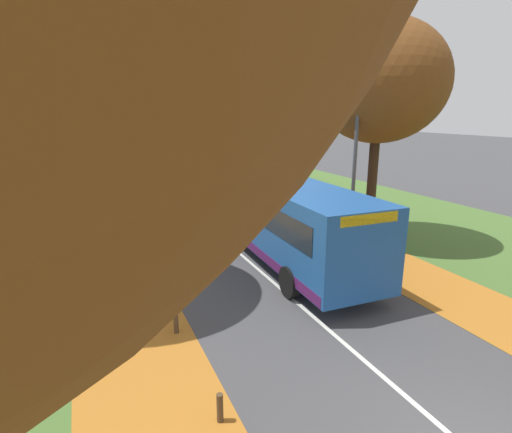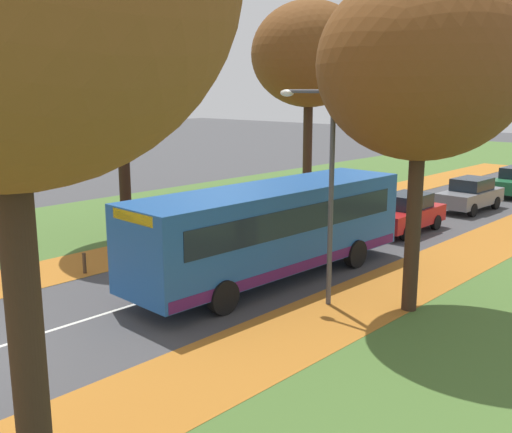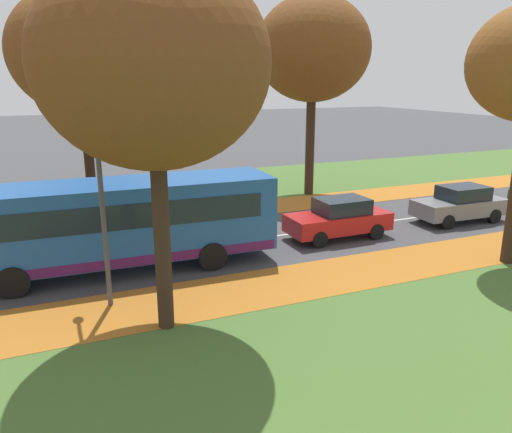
{
  "view_description": "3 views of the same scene",
  "coord_description": "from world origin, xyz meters",
  "px_view_note": "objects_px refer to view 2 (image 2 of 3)",
  "views": [
    {
      "loc": [
        -5.37,
        -3.2,
        5.41
      ],
      "look_at": [
        0.7,
        10.59,
        1.43
      ],
      "focal_mm": 28.0,
      "sensor_mm": 36.0,
      "label": 1
    },
    {
      "loc": [
        13.41,
        -4.19,
        5.97
      ],
      "look_at": [
        -0.37,
        10.64,
        1.64
      ],
      "focal_mm": 42.0,
      "sensor_mm": 36.0,
      "label": 2
    },
    {
      "loc": [
        17.61,
        7.66,
        6.23
      ],
      "look_at": [
        0.95,
        14.75,
        1.21
      ],
      "focal_mm": 35.0,
      "sensor_mm": 36.0,
      "label": 3
    }
  ],
  "objects_px": {
    "tree_left_mid": "(309,55)",
    "tree_right_near": "(422,66)",
    "bollard_fourth": "(84,263)",
    "car_red_lead": "(405,213)",
    "tree_left_near": "(119,52)",
    "bollard_fifth": "(164,247)",
    "bus": "(272,227)",
    "car_grey_following": "(470,194)",
    "bollard_sixth": "(227,231)",
    "streetlamp_right": "(322,172)"
  },
  "relations": [
    {
      "from": "bollard_sixth",
      "to": "bollard_fifth",
      "type": "bearing_deg",
      "value": -89.84
    },
    {
      "from": "bollard_sixth",
      "to": "tree_left_mid",
      "type": "bearing_deg",
      "value": 107.53
    },
    {
      "from": "tree_right_near",
      "to": "car_red_lead",
      "type": "bearing_deg",
      "value": 119.91
    },
    {
      "from": "tree_left_near",
      "to": "bollard_sixth",
      "type": "bearing_deg",
      "value": 43.85
    },
    {
      "from": "tree_right_near",
      "to": "car_red_lead",
      "type": "height_order",
      "value": "tree_right_near"
    },
    {
      "from": "car_grey_following",
      "to": "bollard_fifth",
      "type": "bearing_deg",
      "value": -107.18
    },
    {
      "from": "bollard_fourth",
      "to": "tree_right_near",
      "type": "bearing_deg",
      "value": 24.47
    },
    {
      "from": "tree_left_mid",
      "to": "bollard_fourth",
      "type": "height_order",
      "value": "tree_left_mid"
    },
    {
      "from": "streetlamp_right",
      "to": "bollard_sixth",
      "type": "bearing_deg",
      "value": 154.78
    },
    {
      "from": "bollard_fourth",
      "to": "bollard_sixth",
      "type": "distance_m",
      "value": 6.52
    },
    {
      "from": "tree_left_near",
      "to": "car_grey_following",
      "type": "bearing_deg",
      "value": 62.8
    },
    {
      "from": "bus",
      "to": "car_grey_following",
      "type": "distance_m",
      "value": 14.95
    },
    {
      "from": "bollard_sixth",
      "to": "car_grey_following",
      "type": "relative_size",
      "value": 0.14
    },
    {
      "from": "bollard_fifth",
      "to": "bus",
      "type": "distance_m",
      "value": 5.03
    },
    {
      "from": "bollard_sixth",
      "to": "bus",
      "type": "xyz_separation_m",
      "value": [
        4.8,
        -2.7,
        1.4
      ]
    },
    {
      "from": "bus",
      "to": "bollard_fifth",
      "type": "bearing_deg",
      "value": -173.33
    },
    {
      "from": "tree_left_mid",
      "to": "bus",
      "type": "bearing_deg",
      "value": -56.48
    },
    {
      "from": "bollard_sixth",
      "to": "bus",
      "type": "distance_m",
      "value": 5.68
    },
    {
      "from": "bollard_sixth",
      "to": "car_red_lead",
      "type": "xyz_separation_m",
      "value": [
        4.71,
        5.94,
        0.51
      ]
    },
    {
      "from": "bollard_fourth",
      "to": "car_red_lead",
      "type": "bearing_deg",
      "value": 69.03
    },
    {
      "from": "car_grey_following",
      "to": "bus",
      "type": "bearing_deg",
      "value": -89.99
    },
    {
      "from": "tree_right_near",
      "to": "tree_left_near",
      "type": "bearing_deg",
      "value": -177.21
    },
    {
      "from": "bollard_fourth",
      "to": "car_grey_following",
      "type": "bearing_deg",
      "value": 75.47
    },
    {
      "from": "tree_left_near",
      "to": "bollard_fourth",
      "type": "relative_size",
      "value": 14.5
    },
    {
      "from": "bus",
      "to": "car_red_lead",
      "type": "distance_m",
      "value": 8.69
    },
    {
      "from": "bollard_fifth",
      "to": "car_grey_following",
      "type": "relative_size",
      "value": 0.13
    },
    {
      "from": "tree_left_near",
      "to": "bollard_sixth",
      "type": "relative_size",
      "value": 16.86
    },
    {
      "from": "bollard_fourth",
      "to": "car_grey_following",
      "type": "height_order",
      "value": "car_grey_following"
    },
    {
      "from": "bollard_fifth",
      "to": "bus",
      "type": "relative_size",
      "value": 0.05
    },
    {
      "from": "tree_left_mid",
      "to": "bollard_fifth",
      "type": "distance_m",
      "value": 14.32
    },
    {
      "from": "tree_left_near",
      "to": "car_grey_following",
      "type": "distance_m",
      "value": 18.12
    },
    {
      "from": "tree_left_near",
      "to": "bollard_sixth",
      "type": "xyz_separation_m",
      "value": [
        2.93,
        2.82,
        -7.02
      ]
    },
    {
      "from": "tree_left_near",
      "to": "bus",
      "type": "height_order",
      "value": "tree_left_near"
    },
    {
      "from": "bollard_fifth",
      "to": "bus",
      "type": "xyz_separation_m",
      "value": [
        4.79,
        0.56,
        1.42
      ]
    },
    {
      "from": "bollard_sixth",
      "to": "tree_right_near",
      "type": "bearing_deg",
      "value": -13.25
    },
    {
      "from": "tree_left_mid",
      "to": "bus",
      "type": "xyz_separation_m",
      "value": [
        7.54,
        -11.39,
        -5.97
      ]
    },
    {
      "from": "tree_right_near",
      "to": "bollard_fifth",
      "type": "height_order",
      "value": "tree_right_near"
    },
    {
      "from": "tree_right_near",
      "to": "bus",
      "type": "bearing_deg",
      "value": -173.97
    },
    {
      "from": "tree_left_near",
      "to": "bus",
      "type": "distance_m",
      "value": 9.55
    },
    {
      "from": "tree_right_near",
      "to": "bollard_fourth",
      "type": "distance_m",
      "value": 12.1
    },
    {
      "from": "tree_right_near",
      "to": "streetlamp_right",
      "type": "relative_size",
      "value": 1.5
    },
    {
      "from": "tree_left_mid",
      "to": "tree_right_near",
      "type": "bearing_deg",
      "value": -41.9
    },
    {
      "from": "tree_left_near",
      "to": "tree_left_mid",
      "type": "height_order",
      "value": "tree_left_mid"
    },
    {
      "from": "tree_right_near",
      "to": "bollard_fifth",
      "type": "bearing_deg",
      "value": -173.64
    },
    {
      "from": "tree_right_near",
      "to": "bus",
      "type": "relative_size",
      "value": 0.86
    },
    {
      "from": "bollard_fourth",
      "to": "streetlamp_right",
      "type": "height_order",
      "value": "streetlamp_right"
    },
    {
      "from": "tree_left_mid",
      "to": "bollard_sixth",
      "type": "xyz_separation_m",
      "value": [
        2.74,
        -8.69,
        -7.37
      ]
    },
    {
      "from": "tree_right_near",
      "to": "car_grey_following",
      "type": "relative_size",
      "value": 2.12
    },
    {
      "from": "car_grey_following",
      "to": "tree_left_near",
      "type": "bearing_deg",
      "value": -117.2
    },
    {
      "from": "bollard_fourth",
      "to": "bollard_fifth",
      "type": "distance_m",
      "value": 3.26
    }
  ]
}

